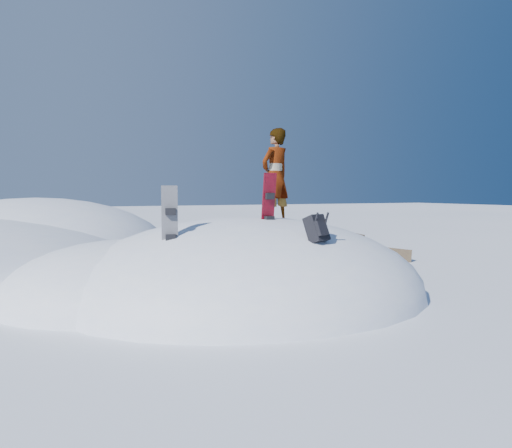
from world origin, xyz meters
name	(u,v)px	position (x,y,z in m)	size (l,w,h in m)	color
ground	(247,296)	(0.00, 0.00, 0.00)	(120.00, 120.00, 0.00)	white
snow_mound	(234,294)	(-0.17, 0.24, 0.00)	(8.00, 6.00, 3.00)	white
rock_outcrop	(326,263)	(3.72, 3.01, 0.01)	(4.68, 4.41, 1.68)	brown
snowboard_red	(268,210)	(0.20, -0.49, 1.64)	(0.28, 0.23, 1.39)	#B40921
snowboard_dark	(170,228)	(-1.71, -0.82, 1.40)	(0.28, 0.21, 1.38)	black
backpack	(317,229)	(0.44, -1.78, 1.38)	(0.41, 0.47, 0.52)	black
gear_pile	(156,318)	(-2.09, -1.39, 0.12)	(0.95, 0.84, 0.25)	black
person	(275,176)	(0.96, 0.70, 2.30)	(0.72, 0.47, 1.96)	slate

